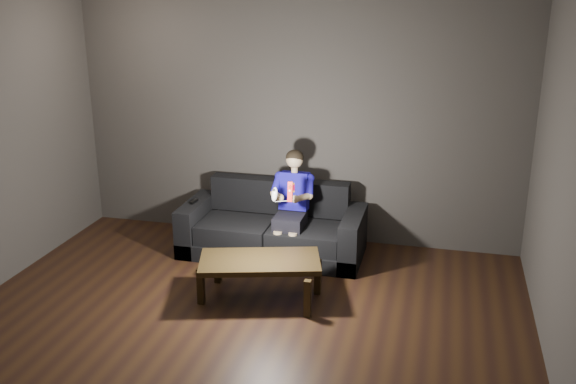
# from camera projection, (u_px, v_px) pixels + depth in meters

# --- Properties ---
(floor) EXTENTS (5.00, 5.00, 0.00)m
(floor) POSITION_uv_depth(u_px,v_px,m) (224.00, 348.00, 5.19)
(floor) COLOR black
(floor) RESTS_ON ground
(back_wall) EXTENTS (5.00, 0.04, 2.70)m
(back_wall) POSITION_uv_depth(u_px,v_px,m) (296.00, 122.00, 7.07)
(back_wall) COLOR #413D39
(back_wall) RESTS_ON ground
(ceiling) EXTENTS (5.00, 5.00, 0.02)m
(ceiling) POSITION_uv_depth(u_px,v_px,m) (211.00, 1.00, 4.34)
(ceiling) COLOR beige
(ceiling) RESTS_ON back_wall
(sofa) EXTENTS (1.94, 0.84, 0.75)m
(sofa) POSITION_uv_depth(u_px,v_px,m) (273.00, 232.00, 6.94)
(sofa) COLOR black
(sofa) RESTS_ON floor
(child) EXTENTS (0.45, 0.55, 1.10)m
(child) POSITION_uv_depth(u_px,v_px,m) (292.00, 198.00, 6.72)
(child) COLOR black
(child) RESTS_ON sofa
(wii_remote_red) EXTENTS (0.05, 0.08, 0.20)m
(wii_remote_red) POSITION_uv_depth(u_px,v_px,m) (290.00, 192.00, 6.24)
(wii_remote_red) COLOR red
(wii_remote_red) RESTS_ON child
(nunchuk_white) EXTENTS (0.07, 0.10, 0.15)m
(nunchuk_white) POSITION_uv_depth(u_px,v_px,m) (275.00, 194.00, 6.29)
(nunchuk_white) COLOR silver
(nunchuk_white) RESTS_ON child
(wii_remote_black) EXTENTS (0.04, 0.14, 0.03)m
(wii_remote_black) POSITION_uv_depth(u_px,v_px,m) (194.00, 201.00, 6.98)
(wii_remote_black) COLOR black
(wii_remote_black) RESTS_ON sofa
(coffee_table) EXTENTS (1.21, 0.83, 0.40)m
(coffee_table) POSITION_uv_depth(u_px,v_px,m) (260.00, 264.00, 5.90)
(coffee_table) COLOR black
(coffee_table) RESTS_ON floor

